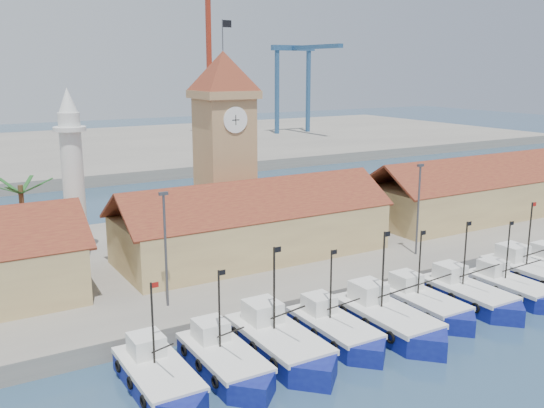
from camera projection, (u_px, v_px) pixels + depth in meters
ground at (388, 348)px, 43.31m from camera, size 400.00×400.00×0.00m
quay at (235, 252)px, 63.28m from camera, size 140.00×32.00×1.50m
terminal at (59, 152)px, 135.39m from camera, size 240.00×80.00×2.00m
boat_0 at (160, 380)px, 37.33m from camera, size 3.49×9.56×7.23m
boat_1 at (226, 363)px, 39.50m from camera, size 3.50×9.58×7.25m
boat_2 at (281, 346)px, 41.76m from camera, size 3.91×10.72×8.11m
boat_3 at (337, 332)px, 44.17m from camera, size 3.44×9.42×7.13m
boat_4 at (390, 322)px, 45.65m from camera, size 3.91×10.70×8.10m
boat_5 at (425, 306)px, 48.94m from camera, size 3.49×9.55×7.23m
boat_6 at (470, 297)px, 50.83m from camera, size 3.61×9.89×7.49m
boat_7 at (513, 289)px, 52.62m from camera, size 3.39×9.28×7.02m
boat_8 at (535, 276)px, 55.77m from camera, size 3.87×10.59×8.01m
hall_center at (253, 230)px, 59.21m from camera, size 27.04×10.13×7.61m
hall_right at (479, 196)px, 75.11m from camera, size 31.20×10.13×7.61m
clock_tower at (224, 143)px, 62.47m from camera, size 5.80×5.80×22.70m
minaret at (73, 174)px, 57.20m from camera, size 3.00×3.00×16.30m
palm_tree at (23, 221)px, 53.81m from camera, size 5.60×5.03×8.39m
lamp_posts at (303, 223)px, 52.19m from camera, size 80.70×0.25×9.03m
crane_red_right at (211, 33)px, 141.87m from camera, size 1.00×31.12×45.79m
gantry at (300, 65)px, 159.16m from camera, size 13.00×22.00×23.20m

